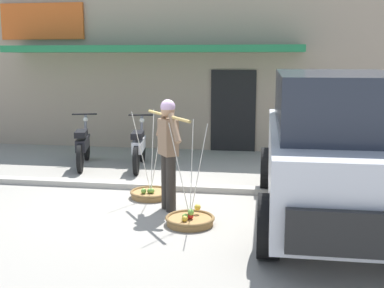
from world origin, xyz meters
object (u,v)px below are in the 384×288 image
motorcycle_second_in_row (139,147)px  parked_truck (338,142)px  fruit_vendor (168,147)px  fruit_basket_left_side (151,193)px  fruit_basket_right_side (190,219)px  motorcycle_nearest_shop (83,146)px

motorcycle_second_in_row → parked_truck: parked_truck is taller
fruit_vendor → parked_truck: parked_truck is taller
fruit_basket_left_side → parked_truck: bearing=-13.0°
fruit_basket_right_side → fruit_basket_left_side: bearing=125.4°
motorcycle_second_in_row → fruit_basket_left_side: bearing=-70.0°
fruit_vendor → fruit_basket_left_side: bearing=125.5°
motorcycle_nearest_shop → parked_truck: 5.61m
fruit_vendor → fruit_basket_left_side: size_ratio=1.17×
motorcycle_second_in_row → fruit_vendor: bearing=-66.2°
fruit_vendor → fruit_basket_right_side: fruit_vendor is taller
fruit_vendor → motorcycle_second_in_row: 2.98m
motorcycle_second_in_row → parked_truck: bearing=-37.0°
fruit_basket_right_side → motorcycle_nearest_shop: size_ratio=0.82×
fruit_vendor → fruit_basket_right_side: size_ratio=1.17×
fruit_basket_right_side → motorcycle_second_in_row: (-1.61, 3.29, 0.38)m
motorcycle_nearest_shop → motorcycle_second_in_row: (1.23, 0.02, 0.00)m
fruit_basket_left_side → motorcycle_second_in_row: 2.24m
fruit_vendor → parked_truck: (2.45, -0.06, 0.15)m
fruit_basket_right_side → parked_truck: size_ratio=0.30×
fruit_basket_right_side → parked_truck: bearing=15.1°
motorcycle_nearest_shop → motorcycle_second_in_row: 1.23m
fruit_vendor → fruit_basket_left_side: 1.17m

